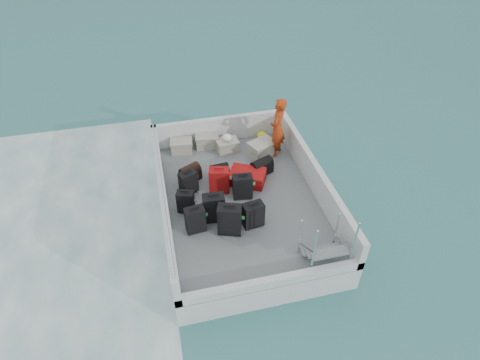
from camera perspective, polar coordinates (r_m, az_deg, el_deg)
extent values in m
plane|color=#175250|center=(9.64, 0.16, -5.29)|extent=(160.00, 160.00, 0.00)
plane|color=white|center=(10.03, -27.95, -9.26)|extent=(10.00, 10.00, 0.00)
cube|color=silver|center=(9.43, 0.17, -4.01)|extent=(3.60, 5.00, 0.60)
cube|color=slate|center=(9.22, 0.17, -2.63)|extent=(3.30, 4.70, 0.02)
cube|color=silver|center=(8.83, -10.81, -2.65)|extent=(0.14, 5.00, 0.70)
cube|color=silver|center=(9.44, 10.43, 0.69)|extent=(0.14, 5.00, 0.70)
cube|color=silver|center=(10.89, -2.88, 7.26)|extent=(3.60, 0.14, 0.70)
cube|color=silver|center=(7.59, 4.65, -14.20)|extent=(3.60, 0.14, 0.20)
cylinder|color=silver|center=(8.57, -11.13, -0.69)|extent=(0.04, 4.80, 0.04)
cube|color=black|center=(8.32, -6.38, -5.68)|extent=(0.43, 0.28, 0.63)
cube|color=black|center=(8.79, -7.72, -3.13)|extent=(0.41, 0.32, 0.55)
cube|color=black|center=(9.25, -7.35, -0.39)|extent=(0.46, 0.37, 0.57)
cube|color=black|center=(8.21, -1.50, -5.72)|extent=(0.54, 0.41, 0.72)
cube|color=black|center=(8.51, -3.73, -4.02)|extent=(0.47, 0.30, 0.67)
cube|color=#99100B|center=(9.21, -2.98, -0.06)|extent=(0.51, 0.37, 0.63)
cube|color=black|center=(8.40, 1.89, -5.01)|extent=(0.47, 0.32, 0.60)
cube|color=black|center=(9.04, 0.37, -1.00)|extent=(0.46, 0.29, 0.61)
cube|color=#99100B|center=(9.54, 1.07, 0.45)|extent=(0.98, 0.86, 0.32)
cube|color=#A7A292|center=(10.63, -8.29, 4.71)|extent=(0.57, 0.43, 0.32)
cube|color=#A7A292|center=(10.74, -4.71, 5.53)|extent=(0.61, 0.46, 0.35)
cube|color=#A7A292|center=(10.54, -1.81, 4.81)|extent=(0.55, 0.41, 0.31)
cube|color=#A7A292|center=(10.39, 3.12, 4.39)|extent=(0.75, 0.64, 0.38)
ellipsoid|color=yellow|center=(11.05, 3.13, 6.32)|extent=(0.28, 0.26, 0.22)
ellipsoid|color=white|center=(10.40, -1.84, 5.92)|extent=(0.24, 0.24, 0.18)
imported|color=#E94716|center=(10.16, 5.37, 7.44)|extent=(0.64, 0.69, 1.58)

